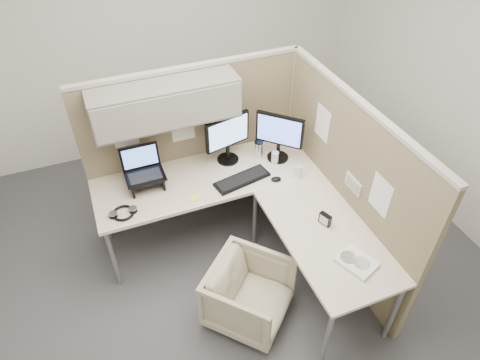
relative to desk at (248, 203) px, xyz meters
name	(u,v)px	position (x,y,z in m)	size (l,w,h in m)	color
ground	(240,269)	(-0.12, -0.13, -0.69)	(4.50, 4.50, 0.00)	#3D3E43
partition_back	(182,127)	(-0.34, 0.70, 0.41)	(2.00, 0.36, 1.63)	#817154
partition_right	(342,183)	(0.78, -0.19, 0.13)	(0.07, 2.03, 1.63)	#817154
desk	(248,203)	(0.00, 0.00, 0.00)	(2.00, 1.98, 0.73)	beige
office_chair	(249,292)	(-0.23, -0.59, -0.38)	(0.60, 0.56, 0.61)	beige
monitor_left	(227,136)	(0.03, 0.56, 0.32)	(0.44, 0.20, 0.47)	black
monitor_right	(279,134)	(0.47, 0.42, 0.32)	(0.34, 0.33, 0.47)	black
laptop_station	(144,173)	(-0.76, 0.49, 0.17)	(0.33, 0.28, 0.34)	black
keyboard	(242,179)	(0.04, 0.24, 0.05)	(0.50, 0.17, 0.02)	black
mouse	(276,179)	(0.32, 0.13, 0.06)	(0.09, 0.06, 0.03)	black
travel_mug	(259,149)	(0.31, 0.50, 0.13)	(0.08, 0.08, 0.18)	silver
soda_can_green	(299,171)	(0.53, 0.10, 0.10)	(0.07, 0.07, 0.12)	silver
soda_can_silver	(275,158)	(0.42, 0.36, 0.10)	(0.07, 0.07, 0.12)	silver
sticky_note_a	(195,198)	(-0.41, 0.18, 0.05)	(0.08, 0.08, 0.01)	#F9FA41
sticky_note_b	(225,189)	(-0.14, 0.18, 0.05)	(0.08, 0.08, 0.01)	#F9FA41
headphones	(123,213)	(-1.01, 0.21, 0.06)	(0.23, 0.18, 0.03)	black
paper_stack	(357,262)	(0.46, -0.91, 0.06)	(0.29, 0.32, 0.03)	white
desk_clock	(325,219)	(0.45, -0.48, 0.09)	(0.07, 0.11, 0.10)	black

